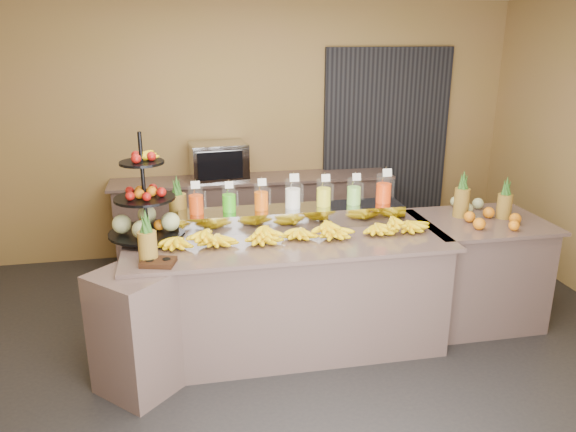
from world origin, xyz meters
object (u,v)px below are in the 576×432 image
object	(u,v)px
fruit_stand	(151,212)
oven_warmer	(219,161)
banana_heap	(299,229)
condiment_caddy	(158,262)
pitcher_tray	(293,216)
right_fruit_pile	(486,212)

from	to	relation	value
fruit_stand	oven_warmer	world-z (taller)	fruit_stand
banana_heap	condiment_caddy	bearing A→B (deg)	-163.21
pitcher_tray	oven_warmer	size ratio (longest dim) A/B	3.12
banana_heap	right_fruit_pile	xyz separation A→B (m)	(1.64, 0.10, 0.01)
banana_heap	oven_warmer	size ratio (longest dim) A/B	3.52
right_fruit_pile	fruit_stand	bearing A→B (deg)	177.36
pitcher_tray	right_fruit_pile	bearing A→B (deg)	-7.52
right_fruit_pile	banana_heap	bearing A→B (deg)	-176.34
pitcher_tray	oven_warmer	bearing A→B (deg)	105.88
banana_heap	right_fruit_pile	world-z (taller)	right_fruit_pile
banana_heap	oven_warmer	world-z (taller)	oven_warmer
pitcher_tray	banana_heap	size ratio (longest dim) A/B	0.89
pitcher_tray	fruit_stand	bearing A→B (deg)	-175.56
banana_heap	right_fruit_pile	size ratio (longest dim) A/B	4.39
fruit_stand	condiment_caddy	distance (m)	0.59
pitcher_tray	condiment_caddy	distance (m)	1.25
oven_warmer	fruit_stand	bearing A→B (deg)	-115.81
condiment_caddy	oven_warmer	size ratio (longest dim) A/B	0.38
banana_heap	fruit_stand	bearing A→B (deg)	168.24
pitcher_tray	banana_heap	world-z (taller)	banana_heap
pitcher_tray	banana_heap	bearing A→B (deg)	-93.00
fruit_stand	oven_warmer	distance (m)	1.88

